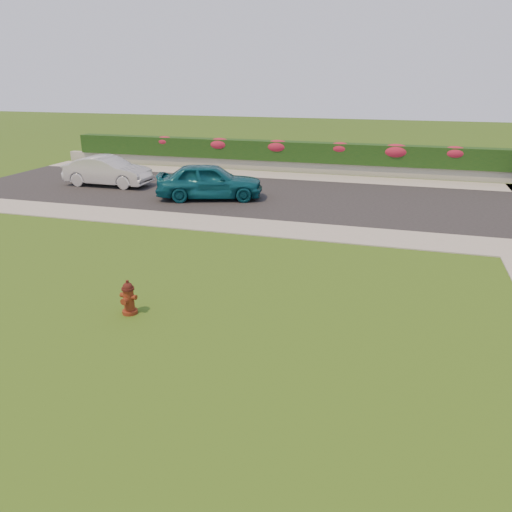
% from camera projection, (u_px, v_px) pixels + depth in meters
% --- Properties ---
extents(ground, '(120.00, 120.00, 0.00)m').
position_uv_depth(ground, '(227.00, 364.00, 9.55)').
color(ground, black).
rests_on(ground, ground).
extents(street_far, '(26.00, 8.00, 0.04)m').
position_uv_depth(street_far, '(226.00, 193.00, 23.51)').
color(street_far, black).
rests_on(street_far, ground).
extents(sidewalk_far, '(24.00, 2.00, 0.04)m').
position_uv_depth(sidewalk_far, '(158.00, 219.00, 19.26)').
color(sidewalk_far, gray).
rests_on(sidewalk_far, ground).
extents(sidewalk_beyond, '(34.00, 2.00, 0.04)m').
position_uv_depth(sidewalk_beyond, '(327.00, 178.00, 26.96)').
color(sidewalk_beyond, gray).
rests_on(sidewalk_beyond, ground).
extents(retaining_wall, '(34.00, 0.40, 0.60)m').
position_uv_depth(retaining_wall, '(331.00, 168.00, 28.22)').
color(retaining_wall, gray).
rests_on(retaining_wall, ground).
extents(hedge, '(32.00, 0.90, 1.10)m').
position_uv_depth(hedge, '(332.00, 153.00, 28.02)').
color(hedge, black).
rests_on(hedge, retaining_wall).
extents(fire_hydrant, '(0.43, 0.40, 0.83)m').
position_uv_depth(fire_hydrant, '(129.00, 298.00, 11.48)').
color(fire_hydrant, '#50130C').
rests_on(fire_hydrant, ground).
extents(sedan_teal, '(5.01, 3.21, 1.59)m').
position_uv_depth(sedan_teal, '(210.00, 181.00, 22.11)').
color(sedan_teal, '#0C4B5B').
rests_on(sedan_teal, street_far).
extents(sedan_silver, '(4.38, 1.53, 1.44)m').
position_uv_depth(sedan_silver, '(108.00, 171.00, 24.82)').
color(sedan_silver, '#B8BBC1').
rests_on(sedan_silver, street_far).
extents(flower_clump_a, '(1.21, 0.78, 0.60)m').
position_uv_depth(flower_clump_a, '(165.00, 141.00, 30.55)').
color(flower_clump_a, '#AB1D42').
rests_on(flower_clump_a, hedge).
extents(flower_clump_b, '(1.45, 0.93, 0.72)m').
position_uv_depth(flower_clump_b, '(220.00, 144.00, 29.61)').
color(flower_clump_b, '#AB1D42').
rests_on(flower_clump_b, hedge).
extents(flower_clump_c, '(1.48, 0.95, 0.74)m').
position_uv_depth(flower_clump_c, '(278.00, 146.00, 28.68)').
color(flower_clump_c, '#AB1D42').
rests_on(flower_clump_c, hedge).
extents(flower_clump_d, '(1.28, 0.83, 0.64)m').
position_uv_depth(flower_clump_d, '(340.00, 148.00, 27.72)').
color(flower_clump_d, '#AB1D42').
rests_on(flower_clump_d, hedge).
extents(flower_clump_e, '(1.56, 1.00, 0.78)m').
position_uv_depth(flower_clump_e, '(396.00, 151.00, 26.93)').
color(flower_clump_e, '#AB1D42').
rests_on(flower_clump_e, hedge).
extents(flower_clump_f, '(1.38, 0.89, 0.69)m').
position_uv_depth(flower_clump_f, '(455.00, 153.00, 26.13)').
color(flower_clump_f, '#AB1D42').
rests_on(flower_clump_f, hedge).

